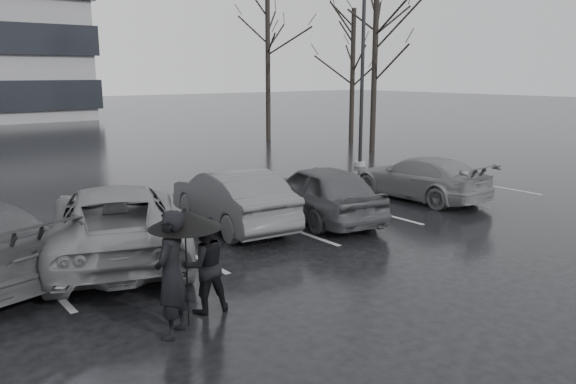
% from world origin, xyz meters
% --- Properties ---
extents(ground, '(160.00, 160.00, 0.00)m').
position_xyz_m(ground, '(0.00, 0.00, 0.00)').
color(ground, black).
rests_on(ground, ground).
extents(car_main, '(2.40, 4.39, 1.42)m').
position_xyz_m(car_main, '(1.74, 1.97, 0.71)').
color(car_main, black).
rests_on(car_main, ground).
extents(car_west_a, '(1.96, 4.40, 1.40)m').
position_xyz_m(car_west_a, '(-0.36, 2.79, 0.70)').
color(car_west_a, '#2E2E31').
rests_on(car_west_a, ground).
extents(car_west_b, '(4.13, 5.88, 1.49)m').
position_xyz_m(car_west_b, '(-3.44, 2.20, 0.74)').
color(car_west_b, '#505053').
rests_on(car_west_b, ground).
extents(car_east, '(1.78, 4.33, 1.26)m').
position_xyz_m(car_east, '(5.64, 1.99, 0.63)').
color(car_east, '#505053').
rests_on(car_east, ground).
extents(pedestrian_left, '(0.79, 0.76, 1.82)m').
position_xyz_m(pedestrian_left, '(-4.12, -1.63, 0.91)').
color(pedestrian_left, black).
rests_on(pedestrian_left, ground).
extents(pedestrian_right, '(0.82, 0.69, 1.51)m').
position_xyz_m(pedestrian_right, '(-3.35, -1.18, 0.76)').
color(pedestrian_right, black).
rests_on(pedestrian_right, ground).
extents(umbrella, '(1.05, 1.05, 1.78)m').
position_xyz_m(umbrella, '(-3.80, -1.48, 1.62)').
color(umbrella, black).
rests_on(umbrella, ground).
extents(lamp_post, '(0.45, 0.45, 8.23)m').
position_xyz_m(lamp_post, '(8.44, 7.24, 3.77)').
color(lamp_post, gray).
rests_on(lamp_post, ground).
extents(stall_stripes, '(19.72, 5.00, 0.00)m').
position_xyz_m(stall_stripes, '(-0.80, 2.50, 0.00)').
color(stall_stripes, '#9A9A9C').
rests_on(stall_stripes, ground).
extents(tree_east, '(0.26, 0.26, 8.00)m').
position_xyz_m(tree_east, '(12.00, 10.00, 4.00)').
color(tree_east, black).
rests_on(tree_east, ground).
extents(tree_ne, '(0.26, 0.26, 7.00)m').
position_xyz_m(tree_ne, '(14.50, 14.00, 3.50)').
color(tree_ne, black).
rests_on(tree_ne, ground).
extents(tree_north, '(0.26, 0.26, 8.50)m').
position_xyz_m(tree_north, '(11.00, 17.00, 4.25)').
color(tree_north, black).
rests_on(tree_north, ground).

